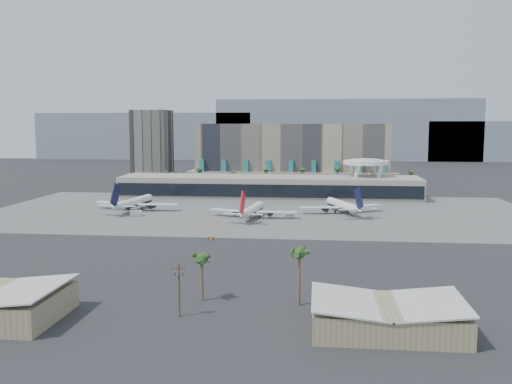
# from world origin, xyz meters

# --- Properties ---
(ground) EXTENTS (900.00, 900.00, 0.00)m
(ground) POSITION_xyz_m (0.00, 0.00, 0.00)
(ground) COLOR #232326
(ground) RESTS_ON ground
(apron_pad) EXTENTS (260.00, 130.00, 0.06)m
(apron_pad) POSITION_xyz_m (0.00, 55.00, 0.03)
(apron_pad) COLOR #5B5B59
(apron_pad) RESTS_ON ground
(mountain_ridge) EXTENTS (680.00, 60.00, 70.00)m
(mountain_ridge) POSITION_xyz_m (27.88, 470.00, 29.89)
(mountain_ridge) COLOR gray
(mountain_ridge) RESTS_ON ground
(hotel) EXTENTS (140.00, 30.00, 42.00)m
(hotel) POSITION_xyz_m (10.00, 174.41, 16.81)
(hotel) COLOR tan
(hotel) RESTS_ON ground
(office_tower) EXTENTS (30.00, 30.00, 52.00)m
(office_tower) POSITION_xyz_m (-95.00, 200.00, 22.94)
(office_tower) COLOR black
(office_tower) RESTS_ON ground
(terminal) EXTENTS (170.00, 32.50, 14.50)m
(terminal) POSITION_xyz_m (0.00, 109.84, 6.52)
(terminal) COLOR #B6AEA0
(terminal) RESTS_ON ground
(saucer_structure) EXTENTS (26.00, 26.00, 21.89)m
(saucer_structure) POSITION_xyz_m (55.00, 116.00, 18.45)
(saucer_structure) COLOR white
(saucer_structure) RESTS_ON ground
(palm_row) EXTENTS (157.80, 2.80, 13.10)m
(palm_row) POSITION_xyz_m (7.00, 145.00, 10.50)
(palm_row) COLOR brown
(palm_row) RESTS_ON ground
(hangar_right) EXTENTS (30.55, 20.60, 6.89)m
(hangar_right) POSITION_xyz_m (42.00, -100.00, 2.95)
(hangar_right) COLOR #8A7F5C
(hangar_right) RESTS_ON ground
(utility_pole) EXTENTS (3.20, 0.85, 12.00)m
(utility_pole) POSITION_xyz_m (-2.00, -96.09, 7.14)
(utility_pole) COLOR #4C3826
(utility_pole) RESTS_ON ground
(airliner_left) EXTENTS (43.42, 44.97, 15.57)m
(airliner_left) POSITION_xyz_m (-60.85, 52.37, 3.93)
(airliner_left) COLOR white
(airliner_left) RESTS_ON ground
(airliner_centre) EXTENTS (39.97, 41.37, 14.31)m
(airliner_centre) POSITION_xyz_m (-1.18, 36.29, 3.61)
(airliner_centre) COLOR white
(airliner_centre) RESTS_ON ground
(airliner_right) EXTENTS (39.61, 40.91, 14.78)m
(airliner_right) POSITION_xyz_m (39.49, 54.21, 3.73)
(airliner_right) COLOR white
(airliner_right) RESTS_ON ground
(service_vehicle_a) EXTENTS (5.27, 2.78, 2.52)m
(service_vehicle_a) POSITION_xyz_m (-54.71, 36.08, 1.26)
(service_vehicle_a) COLOR white
(service_vehicle_a) RESTS_ON ground
(service_vehicle_b) EXTENTS (3.79, 2.44, 1.84)m
(service_vehicle_b) POSITION_xyz_m (15.51, 38.61, 0.92)
(service_vehicle_b) COLOR silver
(service_vehicle_b) RESTS_ON ground
(taxiway_sign) EXTENTS (2.03, 0.45, 0.92)m
(taxiway_sign) POSITION_xyz_m (-10.66, -13.60, 0.45)
(taxiway_sign) COLOR black
(taxiway_sign) RESTS_ON ground
(near_palm_a) EXTENTS (6.00, 6.00, 11.49)m
(near_palm_a) POSITION_xyz_m (0.67, -84.36, 8.67)
(near_palm_a) COLOR brown
(near_palm_a) RESTS_ON ground
(near_palm_b) EXTENTS (6.00, 6.00, 13.71)m
(near_palm_b) POSITION_xyz_m (23.69, -85.39, 10.84)
(near_palm_b) COLOR brown
(near_palm_b) RESTS_ON ground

